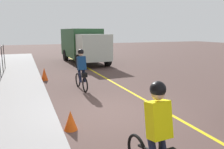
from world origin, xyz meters
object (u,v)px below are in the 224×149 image
(traffic_cone_far, at_px, (71,120))
(box_truck_background, at_px, (83,44))
(cyclist_follow, at_px, (157,136))
(traffic_cone_near, at_px, (44,74))
(cyclist_lead, at_px, (82,70))

(traffic_cone_far, bearing_deg, box_truck_background, -16.14)
(cyclist_follow, height_order, traffic_cone_near, cyclist_follow)
(cyclist_follow, height_order, box_truck_background, box_truck_background)
(box_truck_background, bearing_deg, traffic_cone_far, -18.33)
(traffic_cone_near, bearing_deg, traffic_cone_far, -179.24)
(cyclist_lead, xyz_separation_m, traffic_cone_far, (-3.93, 1.30, -0.64))
(box_truck_background, xyz_separation_m, traffic_cone_far, (-12.47, 3.61, -1.28))
(cyclist_lead, distance_m, traffic_cone_far, 4.19)
(traffic_cone_near, bearing_deg, box_truck_background, -32.02)
(cyclist_lead, height_order, cyclist_follow, same)
(traffic_cone_near, height_order, traffic_cone_far, traffic_cone_near)
(traffic_cone_far, bearing_deg, cyclist_follow, -161.76)
(cyclist_lead, relative_size, cyclist_follow, 1.00)
(traffic_cone_far, bearing_deg, traffic_cone_near, 0.76)
(cyclist_lead, distance_m, box_truck_background, 8.86)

